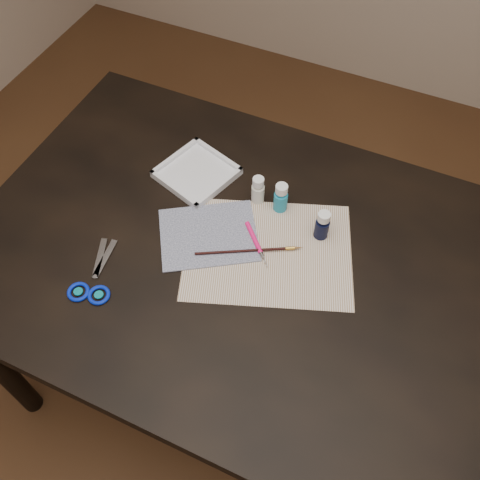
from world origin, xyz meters
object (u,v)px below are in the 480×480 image
at_px(canvas, 209,235).
at_px(palette_tray, 197,172).
at_px(scissors, 94,270).
at_px(paint_bottle_white, 258,190).
at_px(paint_bottle_cyan, 281,197).
at_px(paint_bottle_navy, 322,225).
at_px(paper, 268,251).

relative_size(canvas, palette_tray, 1.34).
bearing_deg(scissors, paint_bottle_white, -57.71).
bearing_deg(scissors, palette_tray, -33.68).
relative_size(canvas, scissors, 1.17).
height_order(paint_bottle_white, scissors, paint_bottle_white).
height_order(canvas, scissors, scissors).
relative_size(paint_bottle_cyan, paint_bottle_navy, 1.01).
relative_size(paint_bottle_cyan, palette_tray, 0.49).
height_order(paint_bottle_white, paint_bottle_cyan, paint_bottle_cyan).
relative_size(paint_bottle_white, palette_tray, 0.46).
distance_m(paint_bottle_navy, scissors, 0.54).
height_order(paper, palette_tray, palette_tray).
bearing_deg(palette_tray, paint_bottle_white, -3.76).
distance_m(paper, palette_tray, 0.30).
height_order(paint_bottle_navy, scissors, paint_bottle_navy).
bearing_deg(paint_bottle_navy, palette_tray, 171.99).
bearing_deg(paint_bottle_white, paint_bottle_cyan, -1.49).
bearing_deg(paint_bottle_cyan, canvas, -129.83).
relative_size(scissors, palette_tray, 1.14).
xyz_separation_m(paint_bottle_white, paint_bottle_navy, (0.18, -0.04, 0.00)).
height_order(paint_bottle_cyan, palette_tray, paint_bottle_cyan).
bearing_deg(paint_bottle_navy, paint_bottle_white, 167.89).
relative_size(canvas, paint_bottle_cyan, 2.75).
bearing_deg(canvas, paint_bottle_white, 67.23).
bearing_deg(scissors, paint_bottle_cyan, -63.83).
distance_m(paint_bottle_white, palette_tray, 0.18).
bearing_deg(palette_tray, paper, -28.97).
xyz_separation_m(canvas, palette_tray, (-0.12, 0.16, 0.01)).
bearing_deg(paint_bottle_cyan, paint_bottle_navy, -17.26).
xyz_separation_m(paint_bottle_cyan, scissors, (-0.32, -0.35, -0.04)).
xyz_separation_m(paint_bottle_white, paint_bottle_cyan, (0.06, -0.00, 0.00)).
height_order(paper, paint_bottle_cyan, paint_bottle_cyan).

